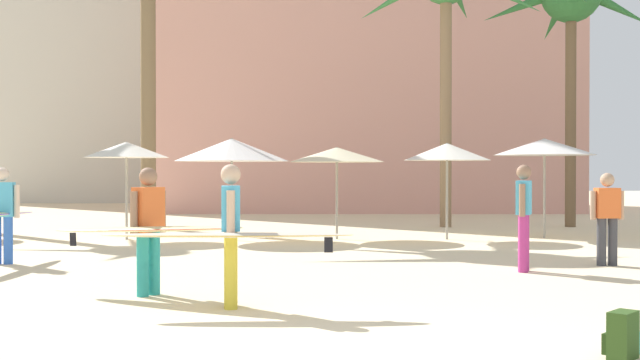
# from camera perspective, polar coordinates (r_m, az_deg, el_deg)

# --- Properties ---
(palm_tree_center) EXTENTS (5.09, 5.06, 7.80)m
(palm_tree_center) POSITION_cam_1_polar(r_m,az_deg,el_deg) (25.16, 17.27, 11.80)
(palm_tree_center) COLOR brown
(palm_tree_center) RESTS_ON ground
(cafe_umbrella_0) EXTENTS (2.02, 2.02, 2.35)m
(cafe_umbrella_0) POSITION_cam_1_polar(r_m,az_deg,el_deg) (19.73, -13.76, 2.10)
(cafe_umbrella_0) COLOR gray
(cafe_umbrella_0) RESTS_ON ground
(cafe_umbrella_2) EXTENTS (2.32, 2.32, 2.22)m
(cafe_umbrella_2) POSITION_cam_1_polar(r_m,az_deg,el_deg) (19.36, 1.07, 1.81)
(cafe_umbrella_2) COLOR gray
(cafe_umbrella_2) RESTS_ON ground
(cafe_umbrella_4) EXTENTS (2.47, 2.47, 2.45)m
(cafe_umbrella_4) POSITION_cam_1_polar(r_m,az_deg,el_deg) (20.43, 15.56, 2.28)
(cafe_umbrella_4) COLOR gray
(cafe_umbrella_4) RESTS_ON ground
(cafe_umbrella_5) EXTENTS (2.73, 2.73, 2.42)m
(cafe_umbrella_5) POSITION_cam_1_polar(r_m,az_deg,el_deg) (19.17, -6.44, 2.15)
(cafe_umbrella_5) COLOR gray
(cafe_umbrella_5) RESTS_ON ground
(cafe_umbrella_6) EXTENTS (2.08, 2.08, 2.32)m
(cafe_umbrella_6) POSITION_cam_1_polar(r_m,az_deg,el_deg) (19.47, 8.90, 1.99)
(cafe_umbrella_6) COLOR gray
(cafe_umbrella_6) RESTS_ON ground
(backpack) EXTENTS (0.35, 0.35, 0.42)m
(backpack) POSITION_cam_1_polar(r_m,az_deg,el_deg) (7.61, 20.56, -10.35)
(backpack) COLOR #2C481A
(backpack) RESTS_ON ground
(person_far_right) EXTENTS (2.86, 1.69, 1.69)m
(person_far_right) POSITION_cam_1_polar(r_m,az_deg,el_deg) (10.68, -12.44, -3.31)
(person_far_right) COLOR teal
(person_far_right) RESTS_ON ground
(person_mid_center) EXTENTS (2.95, 0.80, 1.73)m
(person_mid_center) POSITION_cam_1_polar(r_m,az_deg,el_deg) (9.57, -6.59, -3.66)
(person_mid_center) COLOR gold
(person_mid_center) RESTS_ON ground
(person_near_left) EXTENTS (0.34, 0.60, 1.75)m
(person_near_left) POSITION_cam_1_polar(r_m,az_deg,el_deg) (13.50, 14.17, -2.28)
(person_near_left) COLOR #B7337F
(person_near_left) RESTS_ON ground
(person_near_right) EXTENTS (0.61, 0.26, 1.61)m
(person_near_right) POSITION_cam_1_polar(r_m,az_deg,el_deg) (14.77, 19.64, -2.36)
(person_near_right) COLOR #3D3D42
(person_near_right) RESTS_ON ground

